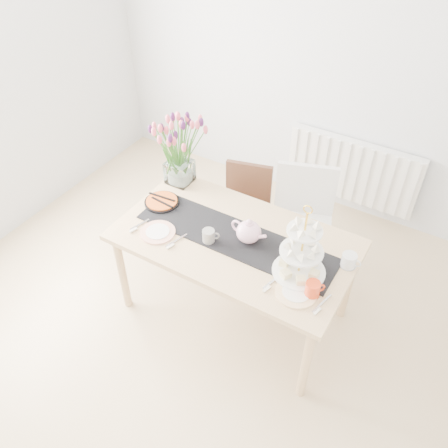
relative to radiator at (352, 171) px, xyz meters
The scene contains 15 objects.
room_shell 2.40m from the radiator, 102.86° to the right, with size 4.50×4.50×4.50m.
radiator is the anchor object (origin of this frame).
dining_table 1.64m from the radiator, 100.92° to the right, with size 1.60×0.90×0.75m.
chair_brown 1.09m from the radiator, 123.59° to the right, with size 0.48×0.48×0.78m.
chair_white 0.93m from the radiator, 95.86° to the right, with size 0.59×0.59×0.93m.
table_runner 1.65m from the radiator, 100.92° to the right, with size 1.40×0.35×0.01m, color black.
tulip_vase 1.73m from the radiator, 128.31° to the right, with size 0.65×0.65×0.56m.
cake_stand 1.73m from the radiator, 83.61° to the right, with size 0.33×0.33×0.49m.
teapot 1.64m from the radiator, 97.86° to the right, with size 0.26×0.21×0.17m, color silver, non-canonical shape.
cream_jug 1.55m from the radiator, 73.58° to the right, with size 0.09×0.09×0.09m, color silver.
tart_tin 1.84m from the radiator, 121.45° to the right, with size 0.25×0.25×0.03m.
mug_grey 1.80m from the radiator, 104.44° to the right, with size 0.08×0.08×0.10m, color gray.
mug_orange 1.85m from the radiator, 79.65° to the right, with size 0.09×0.09×0.11m, color red.
plate_left 2.00m from the radiator, 113.28° to the right, with size 0.24×0.24×0.01m, color white.
plate_right 1.86m from the radiator, 82.41° to the right, with size 0.25×0.25×0.01m, color white.
Camera 1 is at (1.32, -1.43, 2.92)m, focal length 38.00 mm.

